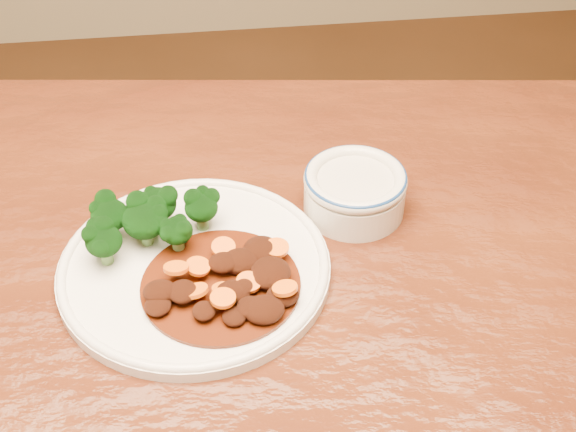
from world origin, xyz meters
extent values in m
cube|color=#51230E|center=(0.00, 0.00, 0.73)|extent=(1.60, 1.08, 0.04)
cylinder|color=white|center=(0.01, 0.08, 0.76)|extent=(0.28, 0.28, 0.01)
torus|color=white|center=(0.01, 0.08, 0.76)|extent=(0.28, 0.28, 0.01)
cylinder|color=#5A8C48|center=(0.02, 0.13, 0.77)|extent=(0.01, 0.01, 0.02)
ellipsoid|color=black|center=(0.02, 0.13, 0.79)|extent=(0.04, 0.04, 0.03)
cylinder|color=#5A8C48|center=(-0.01, 0.10, 0.77)|extent=(0.01, 0.01, 0.02)
ellipsoid|color=black|center=(-0.01, 0.10, 0.79)|extent=(0.03, 0.03, 0.03)
cylinder|color=#5A8C48|center=(-0.07, 0.13, 0.77)|extent=(0.01, 0.01, 0.02)
ellipsoid|color=black|center=(-0.07, 0.13, 0.79)|extent=(0.04, 0.04, 0.03)
cylinder|color=#5A8C48|center=(-0.04, 0.11, 0.77)|extent=(0.01, 0.01, 0.02)
ellipsoid|color=black|center=(-0.04, 0.11, 0.79)|extent=(0.05, 0.05, 0.04)
cylinder|color=#5A8C48|center=(-0.03, 0.14, 0.77)|extent=(0.01, 0.01, 0.02)
ellipsoid|color=black|center=(-0.03, 0.14, 0.79)|extent=(0.04, 0.04, 0.03)
cylinder|color=#5A8C48|center=(-0.08, 0.09, 0.77)|extent=(0.01, 0.01, 0.02)
ellipsoid|color=black|center=(-0.08, 0.09, 0.79)|extent=(0.04, 0.04, 0.03)
cylinder|color=#4C1A08|center=(0.03, 0.04, 0.76)|extent=(0.16, 0.16, 0.00)
ellipsoid|color=black|center=(0.07, 0.00, 0.77)|extent=(0.04, 0.03, 0.02)
ellipsoid|color=black|center=(0.04, -0.01, 0.77)|extent=(0.02, 0.02, 0.01)
ellipsoid|color=black|center=(0.05, 0.03, 0.78)|extent=(0.02, 0.02, 0.01)
ellipsoid|color=black|center=(0.08, 0.03, 0.78)|extent=(0.03, 0.03, 0.02)
ellipsoid|color=black|center=(0.06, 0.00, 0.77)|extent=(0.03, 0.03, 0.01)
ellipsoid|color=black|center=(0.00, 0.03, 0.78)|extent=(0.03, 0.03, 0.01)
ellipsoid|color=black|center=(0.04, 0.06, 0.78)|extent=(0.03, 0.03, 0.02)
ellipsoid|color=black|center=(0.08, 0.08, 0.78)|extent=(0.04, 0.04, 0.02)
ellipsoid|color=black|center=(0.09, 0.01, 0.77)|extent=(0.03, 0.03, 0.02)
ellipsoid|color=black|center=(0.04, 0.02, 0.77)|extent=(0.04, 0.03, 0.02)
ellipsoid|color=black|center=(-0.02, 0.03, 0.78)|extent=(0.03, 0.03, 0.02)
ellipsoid|color=black|center=(-0.03, 0.01, 0.77)|extent=(0.03, 0.03, 0.01)
ellipsoid|color=black|center=(0.05, 0.06, 0.77)|extent=(0.04, 0.03, 0.02)
ellipsoid|color=black|center=(0.06, 0.03, 0.77)|extent=(0.02, 0.02, 0.01)
ellipsoid|color=black|center=(0.08, 0.04, 0.78)|extent=(0.04, 0.04, 0.02)
ellipsoid|color=black|center=(0.02, 0.00, 0.77)|extent=(0.02, 0.02, 0.01)
cylinder|color=#E85A0C|center=(0.03, 0.01, 0.78)|extent=(0.03, 0.03, 0.00)
cylinder|color=#E85A0C|center=(0.09, 0.07, 0.78)|extent=(0.03, 0.03, 0.01)
cylinder|color=#E85A0C|center=(0.01, 0.06, 0.78)|extent=(0.03, 0.03, 0.01)
cylinder|color=#E85A0C|center=(-0.01, 0.05, 0.79)|extent=(0.03, 0.03, 0.01)
cylinder|color=#E85A0C|center=(0.01, 0.02, 0.78)|extent=(0.03, 0.03, 0.01)
cylinder|color=#E85A0C|center=(0.06, 0.03, 0.78)|extent=(0.03, 0.03, 0.01)
cylinder|color=#E85A0C|center=(0.09, 0.01, 0.78)|extent=(0.03, 0.03, 0.01)
cylinder|color=#E85A0C|center=(0.04, 0.08, 0.78)|extent=(0.03, 0.03, 0.01)
cylinder|color=#E85A0C|center=(0.04, 0.02, 0.78)|extent=(0.03, 0.03, 0.01)
cylinder|color=beige|center=(0.19, 0.15, 0.77)|extent=(0.11, 0.11, 0.04)
cylinder|color=beige|center=(0.19, 0.15, 0.79)|extent=(0.09, 0.09, 0.01)
torus|color=beige|center=(0.19, 0.15, 0.79)|extent=(0.11, 0.11, 0.01)
torus|color=navy|center=(0.19, 0.15, 0.80)|extent=(0.11, 0.11, 0.01)
camera|label=1|loc=(0.03, -0.51, 1.33)|focal=50.00mm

